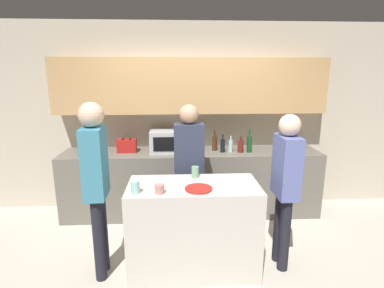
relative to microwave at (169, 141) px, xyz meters
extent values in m
plane|color=beige|center=(0.31, -1.42, -1.07)|extent=(14.00, 14.00, 0.00)
cube|color=beige|center=(0.31, 0.32, 0.28)|extent=(6.40, 0.08, 2.70)
cube|color=tan|center=(0.31, 0.12, 0.75)|extent=(3.74, 0.32, 0.75)
cube|color=#6B665B|center=(0.31, -0.03, -0.61)|extent=(3.60, 0.62, 0.92)
cube|color=beige|center=(0.26, -1.33, -0.61)|extent=(1.29, 0.62, 0.93)
cube|color=#B7BABC|center=(0.00, 0.00, 0.00)|extent=(0.52, 0.38, 0.30)
cube|color=black|center=(-0.05, -0.19, 0.00)|extent=(0.31, 0.01, 0.19)
cube|color=#B21E19|center=(-0.59, 0.00, -0.06)|extent=(0.26, 0.16, 0.18)
cube|color=black|center=(-0.64, 0.00, 0.03)|extent=(0.02, 0.11, 0.01)
cube|color=black|center=(-0.54, 0.00, 0.03)|extent=(0.02, 0.11, 0.01)
cylinder|color=brown|center=(1.79, 0.00, -0.10)|extent=(0.14, 0.14, 0.10)
cylinder|color=#38662D|center=(1.79, 0.00, 0.04)|extent=(0.01, 0.01, 0.18)
sphere|color=#B25199|center=(1.79, 0.00, 0.18)|extent=(0.13, 0.13, 0.13)
cylinder|color=#472814|center=(0.65, 0.02, -0.05)|extent=(0.07, 0.07, 0.20)
cylinder|color=#472814|center=(0.65, 0.02, 0.09)|extent=(0.03, 0.03, 0.08)
cylinder|color=black|center=(0.75, -0.08, -0.06)|extent=(0.06, 0.06, 0.18)
cylinder|color=black|center=(0.75, -0.08, 0.07)|extent=(0.02, 0.02, 0.07)
cylinder|color=silver|center=(0.86, -0.07, -0.07)|extent=(0.06, 0.06, 0.16)
cylinder|color=silver|center=(0.86, -0.07, 0.04)|extent=(0.02, 0.02, 0.06)
cylinder|color=maroon|center=(0.99, -0.10, -0.07)|extent=(0.08, 0.08, 0.16)
cylinder|color=maroon|center=(0.99, -0.10, 0.05)|extent=(0.03, 0.03, 0.06)
cylinder|color=#194723|center=(1.11, -0.11, -0.04)|extent=(0.07, 0.07, 0.23)
cylinder|color=#194723|center=(1.11, -0.11, 0.12)|extent=(0.02, 0.02, 0.09)
cylinder|color=red|center=(0.31, -1.46, -0.13)|extent=(0.26, 0.26, 0.01)
cylinder|color=#75AF7F|center=(0.29, -1.12, -0.08)|extent=(0.08, 0.08, 0.12)
cylinder|color=#98D4CE|center=(-0.28, -1.51, -0.08)|extent=(0.08, 0.08, 0.12)
cylinder|color=tan|center=(-0.06, -1.52, -0.10)|extent=(0.09, 0.09, 0.08)
cylinder|color=black|center=(1.19, -1.39, -0.68)|extent=(0.11, 0.11, 0.79)
cylinder|color=black|center=(1.19, -1.23, -0.68)|extent=(0.11, 0.11, 0.79)
cube|color=#5F6AAE|center=(1.19, -1.31, 0.02)|extent=(0.20, 0.34, 0.62)
sphere|color=beige|center=(1.19, -1.31, 0.44)|extent=(0.21, 0.21, 0.21)
cylinder|color=black|center=(0.33, -0.76, -0.67)|extent=(0.11, 0.11, 0.80)
cylinder|color=black|center=(0.17, -0.76, -0.67)|extent=(0.11, 0.11, 0.80)
cube|color=#2E354A|center=(0.25, -0.76, 0.05)|extent=(0.35, 0.20, 0.64)
sphere|color=tan|center=(0.25, -0.76, 0.48)|extent=(0.22, 0.22, 0.22)
cylinder|color=black|center=(-0.67, -1.29, -0.65)|extent=(0.11, 0.11, 0.85)
cylinder|color=black|center=(-0.66, -1.45, -0.65)|extent=(0.11, 0.11, 0.85)
cube|color=teal|center=(-0.66, -1.37, 0.11)|extent=(0.20, 0.35, 0.67)
sphere|color=beige|center=(-0.66, -1.37, 0.56)|extent=(0.23, 0.23, 0.23)
camera|label=1|loc=(0.10, -4.09, 0.93)|focal=28.00mm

